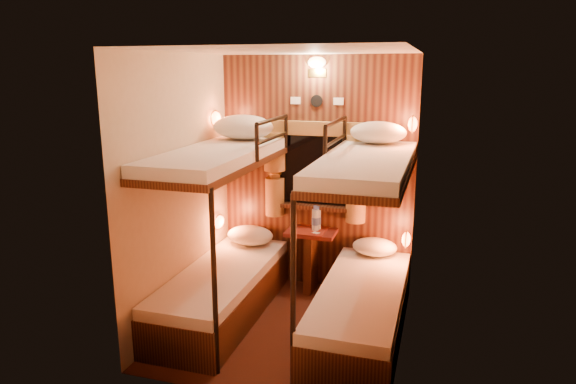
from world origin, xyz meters
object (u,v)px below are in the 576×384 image
(bunk_left, at_px, (222,259))
(bottle_right, at_px, (318,219))
(bunk_right, at_px, (362,275))
(bottle_left, at_px, (315,220))
(table, at_px, (311,252))

(bunk_left, bearing_deg, bottle_right, 50.52)
(bunk_right, distance_m, bottle_right, 1.06)
(bunk_right, xyz_separation_m, bottle_left, (-0.61, 0.80, 0.20))
(bunk_left, height_order, bunk_right, same)
(bottle_right, bearing_deg, table, -127.07)
(bottle_left, bearing_deg, bunk_left, -130.56)
(bunk_right, bearing_deg, table, 129.67)
(bunk_left, relative_size, table, 2.90)
(table, relative_size, bottle_right, 2.69)
(bunk_left, height_order, table, bunk_left)
(bunk_right, relative_size, bottle_left, 7.26)
(bottle_left, height_order, bottle_right, bottle_left)
(bunk_right, distance_m, table, 1.02)
(bunk_left, xyz_separation_m, bottle_left, (0.69, 0.80, 0.20))
(bunk_right, relative_size, table, 2.90)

